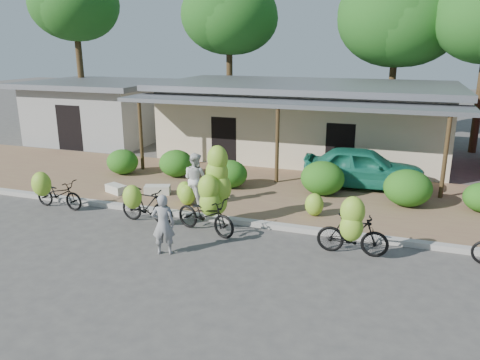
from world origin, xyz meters
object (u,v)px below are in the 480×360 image
object	(u,v)px
tree_center_right	(394,17)
bike_right	(352,230)
vendor	(163,224)
tree_far_center	(227,13)
tree_back_left	(73,3)
sack_far	(116,189)
bike_far_left	(56,192)
bike_center	(211,199)
bike_left	(144,204)
sack_near	(157,190)
bystander	(195,179)
teal_van	(363,167)

from	to	relation	value
tree_center_right	bike_right	distance (m)	16.78
bike_right	vendor	xyz separation A→B (m)	(-4.40, -1.31, 0.07)
tree_far_center	bike_right	world-z (taller)	tree_far_center
tree_back_left	sack_far	size ratio (longest dim) A/B	12.08
tree_center_right	tree_back_left	bearing A→B (deg)	-168.36
sack_far	bike_far_left	bearing A→B (deg)	-120.10
tree_back_left	tree_center_right	xyz separation A→B (m)	(17.00, 3.50, -0.83)
bike_center	vendor	distance (m)	1.88
sack_far	vendor	world-z (taller)	vendor
bike_left	vendor	distance (m)	2.20
tree_far_center	vendor	xyz separation A→B (m)	(4.57, -16.61, -5.88)
bike_center	sack_near	world-z (taller)	bike_center
tree_back_left	bike_center	world-z (taller)	tree_back_left
tree_center_right	bike_left	distance (m)	17.56
bike_far_left	bike_right	xyz separation A→B (m)	(9.13, -0.49, 0.15)
bike_left	bystander	size ratio (longest dim) A/B	1.05
vendor	bystander	world-z (taller)	bystander
bike_right	sack_near	world-z (taller)	bike_right
sack_far	bike_left	bearing A→B (deg)	-40.59
bike_center	bike_right	bearing A→B (deg)	-80.03
bike_right	sack_near	xyz separation A→B (m)	(-6.71, 2.56, -0.44)
tree_far_center	bike_right	bearing A→B (deg)	-59.62
bike_left	sack_near	size ratio (longest dim) A/B	2.06
tree_back_left	sack_near	world-z (taller)	tree_back_left
tree_center_right	bike_center	bearing A→B (deg)	-104.37
bike_right	tree_back_left	bearing A→B (deg)	52.94
bystander	bike_far_left	bearing A→B (deg)	40.49
bike_center	teal_van	distance (m)	6.35
tree_center_right	teal_van	bearing A→B (deg)	-91.62
teal_van	sack_far	bearing A→B (deg)	109.66
bike_right	bystander	distance (m)	5.48
tree_center_right	bike_left	size ratio (longest dim) A/B	4.97
tree_far_center	bystander	bearing A→B (deg)	-73.56
bike_right	vendor	size ratio (longest dim) A/B	1.13
bike_left	sack_far	bearing A→B (deg)	53.39
bike_right	vendor	distance (m)	4.59
tree_center_right	vendor	world-z (taller)	tree_center_right
bike_center	bystander	world-z (taller)	bike_center
tree_back_left	bystander	world-z (taller)	tree_back_left
tree_center_right	bystander	size ratio (longest dim) A/B	5.24
sack_far	vendor	xyz separation A→B (m)	(3.72, -3.54, 0.51)
bike_left	sack_near	bearing A→B (deg)	24.38
tree_center_right	bike_center	distance (m)	16.72
vendor	teal_van	world-z (taller)	teal_van
tree_far_center	sack_near	distance (m)	14.43
teal_van	tree_back_left	bearing A→B (deg)	64.30
tree_center_right	bike_far_left	xyz separation A→B (m)	(-9.16, -15.32, -5.80)
bike_far_left	tree_back_left	bearing A→B (deg)	37.15
tree_back_left	bike_right	size ratio (longest dim) A/B	5.18
tree_far_center	sack_far	xyz separation A→B (m)	(0.85, -13.07, -6.39)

